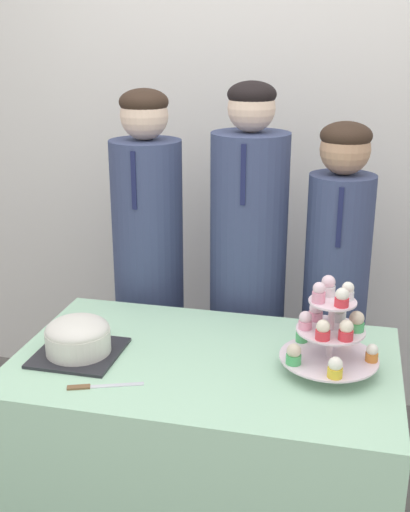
{
  "coord_description": "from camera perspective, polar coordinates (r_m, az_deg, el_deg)",
  "views": [
    {
      "loc": [
        0.42,
        -1.4,
        1.73
      ],
      "look_at": [
        -0.01,
        0.41,
        1.1
      ],
      "focal_mm": 45.0,
      "sensor_mm": 36.0,
      "label": 1
    }
  ],
  "objects": [
    {
      "name": "student_0",
      "position": [
        2.69,
        -4.97,
        -2.75
      ],
      "size": [
        0.29,
        0.29,
        1.55
      ],
      "color": "#384266",
      "rests_on": "ground_plane"
    },
    {
      "name": "cake_knife",
      "position": [
        1.93,
        -9.97,
        -11.38
      ],
      "size": [
        0.22,
        0.09,
        0.01
      ],
      "rotation": [
        0.0,
        0.0,
        0.35
      ],
      "color": "silver",
      "rests_on": "table"
    },
    {
      "name": "student_2",
      "position": [
        2.58,
        11.37,
        -4.83
      ],
      "size": [
        0.25,
        0.25,
        1.45
      ],
      "color": "#384266",
      "rests_on": "ground_plane"
    },
    {
      "name": "cupcake_stand",
      "position": [
        1.97,
        11.09,
        -6.45
      ],
      "size": [
        0.3,
        0.3,
        0.3
      ],
      "color": "silver",
      "rests_on": "table"
    },
    {
      "name": "table",
      "position": [
        2.27,
        0.03,
        -17.67
      ],
      "size": [
        1.21,
        0.75,
        0.76
      ],
      "color": "#A8DBB2",
      "rests_on": "ground_plane"
    },
    {
      "name": "wall_back",
      "position": [
        3.01,
        5.32,
        11.51
      ],
      "size": [
        9.0,
        0.06,
        2.7
      ],
      "color": "silver",
      "rests_on": "ground_plane"
    },
    {
      "name": "student_1",
      "position": [
        2.59,
        3.78,
        -3.38
      ],
      "size": [
        0.3,
        0.31,
        1.58
      ],
      "color": "#384266",
      "rests_on": "ground_plane"
    },
    {
      "name": "round_cake",
      "position": [
        2.1,
        -11.23,
        -7.08
      ],
      "size": [
        0.26,
        0.26,
        0.12
      ],
      "color": "#232328",
      "rests_on": "table"
    }
  ]
}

